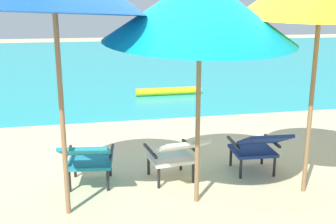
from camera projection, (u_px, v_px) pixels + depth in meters
ground_plane at (135, 107)px, 8.66m from camera, size 40.00×40.00×0.00m
ocean_band at (110, 60)px, 16.17m from camera, size 40.00×18.00×0.01m
swim_buoy at (169, 91)px, 9.77m from camera, size 1.60×0.18×0.18m
lounge_chair_left at (88, 157)px, 4.64m from camera, size 0.65×0.94×0.68m
lounge_chair_center at (175, 153)px, 4.79m from camera, size 0.64×0.94×0.68m
lounge_chair_right at (258, 146)px, 5.02m from camera, size 0.59×0.91×0.68m
beach_umbrella_center at (200, 8)px, 3.95m from camera, size 2.02×2.06×2.47m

